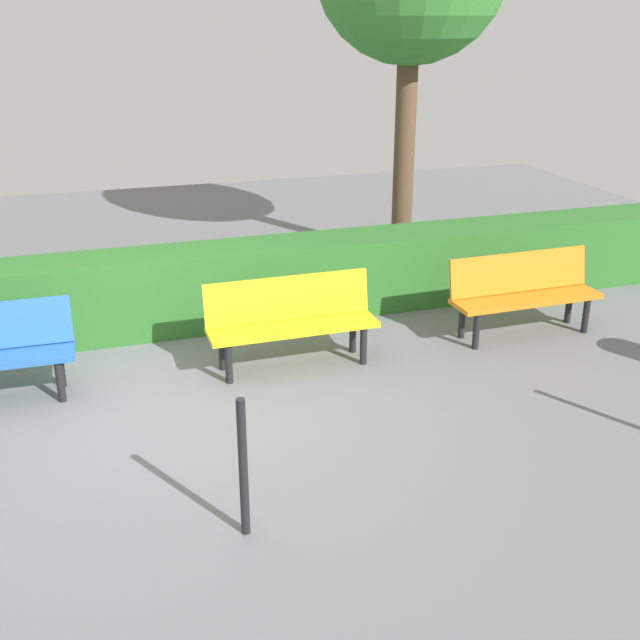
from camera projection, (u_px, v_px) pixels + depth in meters
The scene contains 5 objects.
ground_plane at pixel (163, 410), 6.67m from camera, with size 18.49×18.49×0.00m, color slate.
bench_orange at pixel (523, 290), 8.10m from camera, with size 1.64×0.49×0.86m.
bench_yellow at pixel (291, 318), 7.38m from camera, with size 1.64×0.46×0.86m.
hedge_row at pixel (253, 282), 8.50m from camera, with size 14.49×0.70×0.86m, color #2D6B28.
railing_post_mid at pixel (243, 468), 4.92m from camera, with size 0.06×0.06×1.00m, color black.
Camera 1 is at (0.49, 6.03, 3.23)m, focal length 43.04 mm.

